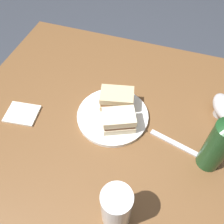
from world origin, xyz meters
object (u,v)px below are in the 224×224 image
at_px(fork, 176,144).
at_px(gravy_boat, 224,107).
at_px(plate, 111,116).
at_px(napkin, 22,114).
at_px(cider_bottle, 220,143).
at_px(sandwich_half_right, 116,99).
at_px(pint_glass, 116,209).
at_px(sandwich_half_left, 119,120).

bearing_deg(fork, gravy_boat, 67.93).
height_order(plate, napkin, plate).
distance_m(plate, cider_bottle, 0.36).
distance_m(sandwich_half_right, cider_bottle, 0.36).
relative_size(plate, fork, 1.37).
relative_size(sandwich_half_right, gravy_boat, 0.95).
relative_size(pint_glass, cider_bottle, 0.55).
xyz_separation_m(sandwich_half_left, cider_bottle, (0.30, -0.03, 0.07)).
height_order(pint_glass, cider_bottle, cider_bottle).
distance_m(plate, gravy_boat, 0.38).
bearing_deg(pint_glass, plate, 110.56).
xyz_separation_m(plate, sandwich_half_right, (-0.00, 0.05, 0.04)).
relative_size(pint_glass, napkin, 1.38).
xyz_separation_m(sandwich_half_left, sandwich_half_right, (-0.04, 0.09, -0.00)).
bearing_deg(gravy_boat, fork, -126.66).
bearing_deg(napkin, fork, 5.11).
bearing_deg(sandwich_half_left, napkin, -171.44).
relative_size(sandwich_half_left, napkin, 1.14).
distance_m(sandwich_half_left, napkin, 0.35).
bearing_deg(sandwich_half_left, plate, 137.17).
bearing_deg(sandwich_half_right, plate, -89.29).
relative_size(sandwich_half_left, cider_bottle, 0.45).
distance_m(sandwich_half_left, cider_bottle, 0.31).
relative_size(sandwich_half_left, sandwich_half_right, 0.98).
distance_m(cider_bottle, fork, 0.15).
bearing_deg(sandwich_half_right, cider_bottle, -19.49).
distance_m(pint_glass, fork, 0.30).
bearing_deg(fork, sandwich_half_left, -166.37).
height_order(napkin, fork, napkin).
height_order(sandwich_half_left, fork, sandwich_half_left).
distance_m(plate, napkin, 0.31).
height_order(gravy_boat, cider_bottle, cider_bottle).
distance_m(gravy_boat, cider_bottle, 0.21).
xyz_separation_m(sandwich_half_left, napkin, (-0.34, -0.05, -0.04)).
bearing_deg(gravy_boat, sandwich_half_left, -152.77).
height_order(pint_glass, napkin, pint_glass).
bearing_deg(sandwich_half_right, gravy_boat, 12.58).
xyz_separation_m(plate, sandwich_half_left, (0.04, -0.03, 0.04)).
distance_m(cider_bottle, napkin, 0.65).
bearing_deg(sandwich_half_right, sandwich_half_left, -66.06).
xyz_separation_m(gravy_boat, napkin, (-0.66, -0.22, -0.04)).
bearing_deg(napkin, plate, 15.80).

